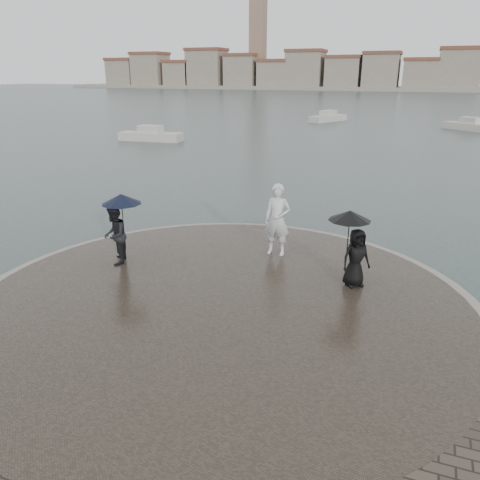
% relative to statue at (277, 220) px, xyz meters
% --- Properties ---
extents(ground, '(400.00, 400.00, 0.00)m').
position_rel_statue_xyz_m(ground, '(-0.36, -6.89, -1.44)').
color(ground, '#2B3835').
rests_on(ground, ground).
extents(kerb_ring, '(12.50, 12.50, 0.32)m').
position_rel_statue_xyz_m(kerb_ring, '(-0.36, -3.39, -1.28)').
color(kerb_ring, gray).
rests_on(kerb_ring, ground).
extents(quay_tip, '(11.90, 11.90, 0.36)m').
position_rel_statue_xyz_m(quay_tip, '(-0.36, -3.39, -1.25)').
color(quay_tip, '#2D261E').
rests_on(quay_tip, ground).
extents(statue, '(0.79, 0.52, 2.15)m').
position_rel_statue_xyz_m(statue, '(0.00, 0.00, 0.00)').
color(statue, silver).
rests_on(statue, quay_tip).
extents(visitor_left, '(1.27, 1.16, 2.04)m').
position_rel_statue_xyz_m(visitor_left, '(-3.99, -2.34, 0.06)').
color(visitor_left, black).
rests_on(visitor_left, quay_tip).
extents(visitor_right, '(1.23, 1.08, 1.95)m').
position_rel_statue_xyz_m(visitor_right, '(2.43, -1.36, 0.06)').
color(visitor_right, black).
rests_on(visitor_right, quay_tip).
extents(far_skyline, '(260.00, 20.00, 37.00)m').
position_rel_statue_xyz_m(far_skyline, '(-6.66, 153.82, 4.18)').
color(far_skyline, gray).
rests_on(far_skyline, ground).
extents(boats, '(49.47, 26.44, 1.50)m').
position_rel_statue_xyz_m(boats, '(1.87, 34.11, -1.06)').
color(boats, '#BAB5A7').
rests_on(boats, ground).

